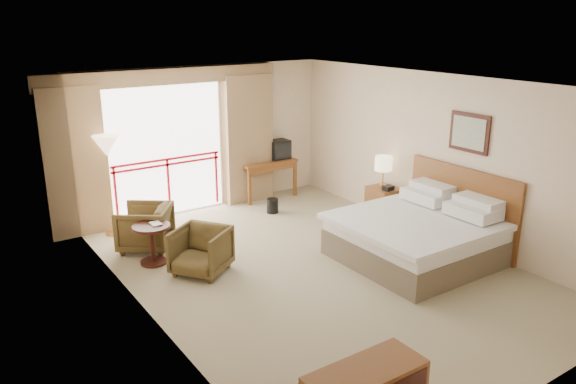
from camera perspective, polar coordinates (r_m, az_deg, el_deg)
floor at (r=8.35m, az=2.70°, el=-7.76°), size 7.00×7.00×0.00m
ceiling at (r=7.61m, az=2.99°, el=10.99°), size 7.00×7.00×0.00m
wall_back at (r=10.79m, az=-8.45°, el=5.47°), size 5.00×0.00×5.00m
wall_front at (r=5.66m, az=24.81°, el=-7.16°), size 5.00×0.00×5.00m
wall_left at (r=6.74m, az=-14.43°, el=-2.21°), size 0.00×7.00×7.00m
wall_right at (r=9.54m, az=14.95°, el=3.50°), size 0.00×7.00×7.00m
balcony_door at (r=10.49m, az=-12.29°, el=4.08°), size 2.40×0.00×2.40m
balcony_railing at (r=10.56m, az=-12.12°, el=2.01°), size 2.09×0.03×1.02m
curtain_left at (r=9.88m, az=-20.89°, el=2.80°), size 1.00×0.26×2.50m
curtain_right at (r=11.07m, az=-4.11°, el=5.39°), size 1.00×0.26×2.50m
valance at (r=10.18m, az=-12.57°, el=11.38°), size 4.40×0.22×0.28m
hvac_vent at (r=11.22m, az=-2.53°, el=11.27°), size 0.50×0.04×0.50m
bed at (r=8.73m, az=13.04°, el=-4.36°), size 2.13×2.06×0.97m
headboard at (r=9.34m, az=17.21°, el=-1.48°), size 0.06×2.10×1.30m
framed_art at (r=9.05m, az=17.93°, el=5.75°), size 0.04×0.72×0.60m
nightstand at (r=10.21m, az=9.66°, el=-1.28°), size 0.47×0.55×0.64m
table_lamp at (r=10.03m, az=9.68°, el=2.83°), size 0.31×0.31×0.54m
phone at (r=9.96m, az=10.15°, el=0.41°), size 0.19×0.15×0.08m
desk at (r=11.42m, az=-2.37°, el=2.44°), size 1.18×0.57×0.77m
tv at (r=11.44m, az=-0.96°, el=4.34°), size 0.42×0.34×0.39m
coffee_maker at (r=11.13m, az=-3.78°, el=3.56°), size 0.14×0.14×0.24m
cup at (r=11.18m, az=-2.98°, el=3.25°), size 0.07×0.07×0.10m
wastebasket at (r=10.58m, az=-1.59°, el=-1.41°), size 0.27×0.27×0.27m
armchair_far at (r=9.30m, az=-14.17°, el=-5.59°), size 1.09×1.09×0.72m
armchair_near at (r=8.32m, az=-8.73°, el=-8.06°), size 1.02×1.02×0.68m
side_table at (r=8.58m, az=-13.66°, el=-4.52°), size 0.55×0.55×0.60m
book at (r=8.52m, az=-13.75°, el=-3.30°), size 0.15×0.20×0.02m
floor_lamp at (r=9.64m, az=-17.96°, el=4.09°), size 0.43×0.43×1.70m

